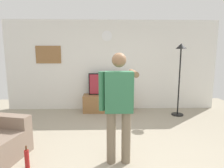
% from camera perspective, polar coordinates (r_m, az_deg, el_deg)
% --- Properties ---
extents(ground_plane, '(8.40, 8.40, 0.00)m').
position_cam_1_polar(ground_plane, '(3.12, 1.55, -23.08)').
color(ground_plane, '#9E937F').
extents(back_wall, '(6.40, 0.10, 2.70)m').
position_cam_1_polar(back_wall, '(5.60, -0.02, 5.81)').
color(back_wall, silver).
rests_on(back_wall, ground_plane).
extents(tv_stand, '(1.40, 0.49, 0.51)m').
position_cam_1_polar(tv_stand, '(5.42, -1.53, -6.05)').
color(tv_stand, olive).
rests_on(tv_stand, ground_plane).
extents(television, '(1.08, 0.07, 0.64)m').
position_cam_1_polar(television, '(5.35, -1.55, 0.00)').
color(television, black).
rests_on(television, tv_stand).
extents(wall_clock, '(0.30, 0.03, 0.30)m').
position_cam_1_polar(wall_clock, '(5.56, -1.61, 14.85)').
color(wall_clock, white).
extents(framed_picture, '(0.74, 0.04, 0.52)m').
position_cam_1_polar(framed_picture, '(5.81, -19.36, 8.71)').
color(framed_picture, olive).
extents(floor_lamp, '(0.32, 0.32, 1.97)m').
position_cam_1_polar(floor_lamp, '(5.25, 20.64, 5.71)').
color(floor_lamp, black).
rests_on(floor_lamp, ground_plane).
extents(person_standing_nearer_lamp, '(0.60, 0.78, 1.69)m').
position_cam_1_polar(person_standing_nearer_lamp, '(2.73, 2.14, -5.80)').
color(person_standing_nearer_lamp, '#7A6B56').
rests_on(person_standing_nearer_lamp, ground_plane).
extents(beverage_bottle, '(0.07, 0.07, 0.35)m').
position_cam_1_polar(beverage_bottle, '(3.15, -25.17, -20.53)').
color(beverage_bottle, maroon).
rests_on(beverage_bottle, ground_plane).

